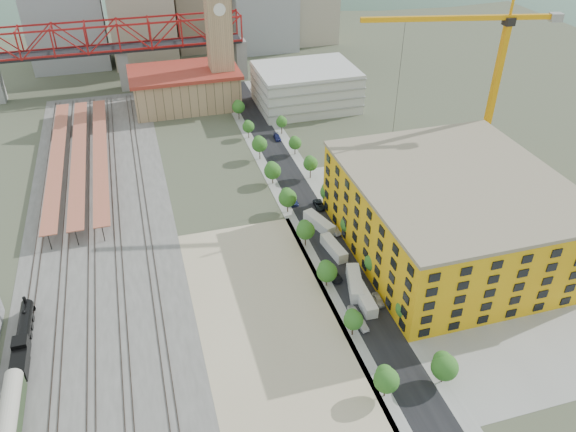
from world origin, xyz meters
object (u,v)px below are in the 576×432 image
object	(u,v)px
site_trailer_c	(334,248)
car_0	(355,313)
locomotive	(24,336)
clock_tower	(218,23)
site_trailer_d	(319,223)
site_trailer_b	(355,283)
site_trailer_a	(364,299)
coach	(10,420)
tower_crane	(486,68)
construction_building	(452,214)

from	to	relation	value
site_trailer_c	car_0	world-z (taller)	site_trailer_c
locomotive	site_trailer_c	xyz separation A→B (m)	(66.00, 10.41, -0.67)
clock_tower	site_trailer_d	bearing A→B (deg)	-84.55
locomotive	site_trailer_b	xyz separation A→B (m)	(66.00, -2.60, -0.54)
site_trailer_a	clock_tower	bearing A→B (deg)	95.65
coach	tower_crane	bearing A→B (deg)	24.68
site_trailer_a	tower_crane	bearing A→B (deg)	41.76
clock_tower	tower_crane	bearing A→B (deg)	-52.95
clock_tower	coach	distance (m)	139.93
clock_tower	coach	size ratio (longest dim) A/B	3.00
tower_crane	site_trailer_d	size ratio (longest dim) A/B	5.29
coach	tower_crane	distance (m)	127.70
locomotive	site_trailer_c	world-z (taller)	locomotive
tower_crane	site_trailer_b	bearing A→B (deg)	-143.58
coach	car_0	xyz separation A→B (m)	(63.00, 9.56, -2.18)
clock_tower	locomotive	distance (m)	122.75
clock_tower	site_trailer_d	size ratio (longest dim) A/B	5.28
tower_crane	car_0	xyz separation A→B (m)	(-49.94, -42.34, -31.46)
clock_tower	car_0	size ratio (longest dim) A/B	12.43
locomotive	coach	xyz separation A→B (m)	(-0.00, -19.87, 0.95)
site_trailer_c	site_trailer_b	bearing A→B (deg)	-97.92
construction_building	locomotive	size ratio (longest dim) A/B	2.44
site_trailer_d	site_trailer_b	bearing A→B (deg)	-108.40
site_trailer_d	coach	bearing A→B (deg)	-166.65
tower_crane	site_trailer_b	xyz separation A→B (m)	(-46.94, -34.64, -30.77)
locomotive	coach	size ratio (longest dim) A/B	1.20
coach	site_trailer_a	xyz separation A→B (m)	(66.00, 12.25, -1.58)
site_trailer_c	site_trailer_d	distance (m)	10.57
locomotive	site_trailer_c	distance (m)	66.82
site_trailer_a	car_0	distance (m)	4.07
site_trailer_a	site_trailer_c	size ratio (longest dim) A/B	1.03
tower_crane	car_0	world-z (taller)	tower_crane
site_trailer_b	construction_building	bearing A→B (deg)	31.11
construction_building	site_trailer_a	distance (m)	29.94
construction_building	site_trailer_a	xyz separation A→B (m)	(-26.00, -12.45, -8.10)
clock_tower	coach	bearing A→B (deg)	-114.94
tower_crane	site_trailer_d	bearing A→B (deg)	-166.74
site_trailer_b	site_trailer_c	distance (m)	13.01
site_trailer_b	site_trailer_c	world-z (taller)	site_trailer_b
construction_building	site_trailer_d	size ratio (longest dim) A/B	5.14
clock_tower	construction_building	bearing A→B (deg)	-71.22
clock_tower	locomotive	world-z (taller)	clock_tower
clock_tower	locomotive	bearing A→B (deg)	-118.96
site_trailer_c	site_trailer_d	bearing A→B (deg)	82.08
site_trailer_c	locomotive	bearing A→B (deg)	-178.96
construction_building	site_trailer_a	bearing A→B (deg)	-154.41
tower_crane	site_trailer_c	world-z (taller)	tower_crane
locomotive	coach	bearing A→B (deg)	-90.00
tower_crane	site_trailer_a	bearing A→B (deg)	-139.81
construction_building	site_trailer_b	world-z (taller)	construction_building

